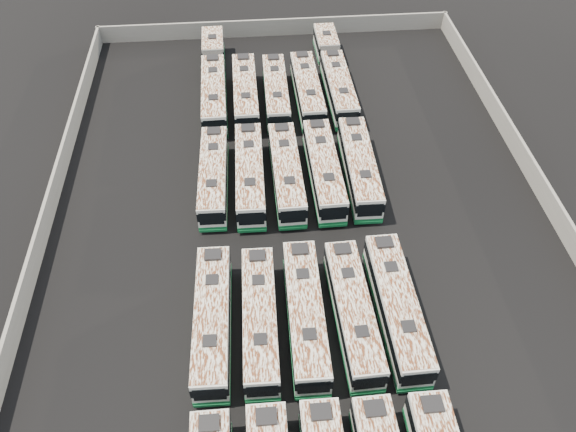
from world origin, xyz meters
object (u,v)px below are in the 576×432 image
(bus_midback_far_left, at_px, (214,176))
(bus_back_center, at_px, (276,92))
(bus_midback_right, at_px, (324,170))
(bus_back_right, at_px, (307,90))
(bus_back_far_right, at_px, (334,73))
(bus_midback_left, at_px, (250,174))
(bus_midfront_far_left, at_px, (213,320))
(bus_back_left, at_px, (245,93))
(bus_midback_center, at_px, (287,173))
(bus_back_far_left, at_px, (214,78))
(bus_midfront_left, at_px, (260,319))
(bus_midback_far_right, at_px, (359,167))
(bus_midfront_center, at_px, (305,314))
(bus_midfront_far_right, at_px, (397,307))
(bus_midfront_right, at_px, (353,312))

(bus_midback_far_left, height_order, bus_back_center, bus_midback_far_left)
(bus_midback_right, xyz_separation_m, bus_back_right, (-0.07, 13.23, -0.02))
(bus_back_far_right, bearing_deg, bus_midback_left, -122.54)
(bus_midfront_far_left, xyz_separation_m, bus_back_left, (3.40, 28.95, 0.00))
(bus_midback_far_left, bearing_deg, bus_midback_center, -0.70)
(bus_midback_far_left, height_order, bus_midback_center, bus_midback_center)
(bus_midback_left, distance_m, bus_back_center, 13.65)
(bus_back_left, relative_size, bus_back_center, 1.03)
(bus_back_far_left, relative_size, bus_back_far_right, 1.03)
(bus_midfront_left, distance_m, bus_midback_center, 16.10)
(bus_back_far_left, bearing_deg, bus_midback_right, -58.77)
(bus_midback_far_left, relative_size, bus_midback_far_right, 0.96)
(bus_midfront_center, height_order, bus_midback_right, bus_midback_right)
(bus_midfront_far_left, bearing_deg, bus_midback_far_left, 91.42)
(bus_midfront_center, bearing_deg, bus_midfront_far_right, 1.08)
(bus_midfront_right, bearing_deg, bus_back_far_right, 82.63)
(bus_midback_left, xyz_separation_m, bus_back_far_right, (10.30, 16.49, -0.04))
(bus_midfront_left, height_order, bus_back_far_right, bus_back_far_right)
(bus_midback_left, bearing_deg, bus_midback_far_right, 1.65)
(bus_midfront_far_right, bearing_deg, bus_back_far_left, 112.23)
(bus_midfront_left, relative_size, bus_midfront_center, 0.97)
(bus_midfront_center, bearing_deg, bus_back_right, 84.23)
(bus_midfront_far_right, distance_m, bus_back_right, 29.15)
(bus_midback_left, xyz_separation_m, bus_back_far_left, (-3.39, 16.48, 0.01))
(bus_back_center, distance_m, bus_back_far_right, 7.65)
(bus_midback_center, xyz_separation_m, bus_midback_right, (3.50, 0.11, 0.02))
(bus_midback_left, relative_size, bus_back_center, 1.04)
(bus_midback_left, xyz_separation_m, bus_midback_right, (6.91, 0.02, 0.01))
(bus_midback_center, bearing_deg, bus_back_far_right, 66.78)
(bus_back_far_left, bearing_deg, bus_back_left, -43.55)
(bus_midback_center, xyz_separation_m, bus_back_center, (-0.01, 13.31, -0.05))
(bus_midback_right, height_order, bus_back_center, bus_midback_right)
(bus_midfront_far_left, distance_m, bus_midfront_far_right, 13.62)
(bus_midfront_right, relative_size, bus_midback_right, 0.98)
(bus_midback_left, bearing_deg, bus_midfront_right, -65.25)
(bus_midfront_center, xyz_separation_m, bus_back_right, (3.39, 28.97, -0.01))
(bus_midback_center, bearing_deg, bus_midfront_left, -102.51)
(bus_midfront_far_left, height_order, bus_midfront_center, bus_midfront_center)
(bus_midback_far_right, bearing_deg, bus_midfront_center, -112.04)
(bus_midback_far_left, relative_size, bus_back_far_left, 0.62)
(bus_midfront_right, bearing_deg, bus_midfront_far_right, 0.84)
(bus_midfront_right, bearing_deg, bus_back_center, 95.54)
(bus_midfront_center, xyz_separation_m, bus_back_center, (-0.06, 28.95, -0.06))
(bus_back_center, bearing_deg, bus_midfront_left, -95.73)
(bus_back_far_left, bearing_deg, bus_back_right, -18.34)
(bus_midfront_left, bearing_deg, bus_midfront_far_right, 2.10)
(bus_midfront_far_right, bearing_deg, bus_midfront_far_left, 179.01)
(bus_midback_right, xyz_separation_m, bus_back_left, (-6.85, 13.28, -0.02))
(bus_midfront_left, height_order, bus_midfront_right, bus_midfront_right)
(bus_back_right, bearing_deg, bus_midfront_far_left, -110.31)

